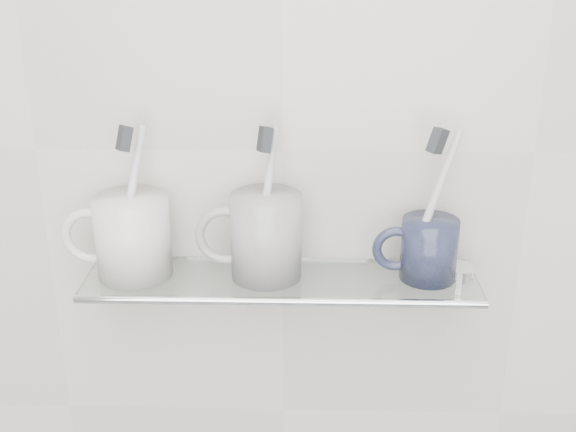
{
  "coord_description": "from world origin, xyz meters",
  "views": [
    {
      "loc": [
        0.03,
        0.21,
        1.52
      ],
      "look_at": [
        0.01,
        1.04,
        1.18
      ],
      "focal_mm": 45.0,
      "sensor_mm": 36.0,
      "label": 1
    }
  ],
  "objects_px": {
    "mug_left": "(133,236)",
    "mug_center": "(266,236)",
    "mug_right": "(429,249)",
    "shelf_glass": "(281,280)"
  },
  "relations": [
    {
      "from": "mug_left",
      "to": "mug_right",
      "type": "distance_m",
      "value": 0.37
    },
    {
      "from": "shelf_glass",
      "to": "mug_center",
      "type": "distance_m",
      "value": 0.06
    },
    {
      "from": "mug_left",
      "to": "mug_right",
      "type": "bearing_deg",
      "value": -19.43
    },
    {
      "from": "mug_left",
      "to": "mug_center",
      "type": "height_order",
      "value": "mug_center"
    },
    {
      "from": "shelf_glass",
      "to": "mug_center",
      "type": "relative_size",
      "value": 4.53
    },
    {
      "from": "mug_left",
      "to": "mug_center",
      "type": "distance_m",
      "value": 0.17
    },
    {
      "from": "mug_right",
      "to": "shelf_glass",
      "type": "bearing_deg",
      "value": 174.13
    },
    {
      "from": "mug_right",
      "to": "mug_left",
      "type": "bearing_deg",
      "value": 172.59
    },
    {
      "from": "mug_left",
      "to": "mug_right",
      "type": "height_order",
      "value": "mug_left"
    },
    {
      "from": "shelf_glass",
      "to": "mug_left",
      "type": "relative_size",
      "value": 4.73
    }
  ]
}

